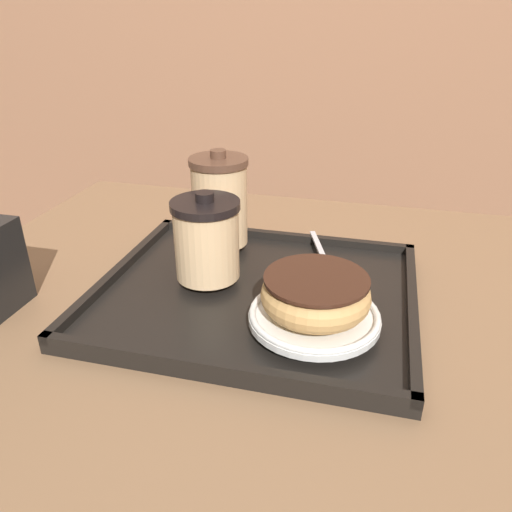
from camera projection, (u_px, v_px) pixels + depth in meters
cafe_table at (274, 409)px, 0.72m from camera, size 1.00×0.85×0.74m
serving_tray at (256, 294)px, 0.66m from camera, size 0.41×0.35×0.02m
coffee_cup_front at (207, 239)px, 0.65m from camera, size 0.09×0.09×0.12m
coffee_cup_rear at (220, 201)px, 0.74m from camera, size 0.09×0.09×0.14m
plate_with_chocolate_donut at (314, 316)px, 0.57m from camera, size 0.15×0.15×0.01m
donut_chocolate_glazed at (316, 294)px, 0.56m from camera, size 0.12×0.12×0.04m
spoon at (326, 261)px, 0.70m from camera, size 0.06×0.14×0.01m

